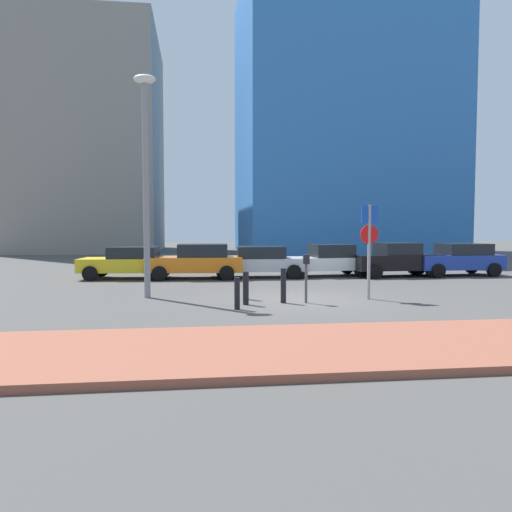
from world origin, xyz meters
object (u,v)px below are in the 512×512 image
(parked_car_black, at_px, (396,260))
(traffic_bollard_far, at_px, (283,286))
(traffic_bollard_mid, at_px, (246,288))
(parked_car_blue, at_px, (458,259))
(parked_car_silver, at_px, (258,261))
(parking_meter, at_px, (306,272))
(traffic_bollard_edge, at_px, (246,286))
(parked_car_orange, at_px, (197,261))
(street_lamp, at_px, (146,168))
(parked_car_yellow, at_px, (129,262))
(traffic_bollard_near, at_px, (237,293))
(parked_car_white, at_px, (327,260))
(parking_sign_post, at_px, (369,240))

(parked_car_black, xyz_separation_m, traffic_bollard_far, (-6.62, -7.16, -0.26))
(traffic_bollard_mid, bearing_deg, parked_car_blue, 34.23)
(parked_car_silver, bearing_deg, parking_meter, -86.58)
(traffic_bollard_edge, bearing_deg, parking_meter, -28.99)
(parked_car_blue, height_order, traffic_bollard_edge, parked_car_blue)
(parked_car_orange, height_order, parked_car_blue, parked_car_orange)
(traffic_bollard_far, bearing_deg, parked_car_orange, 109.20)
(street_lamp, bearing_deg, parked_car_yellow, 102.93)
(street_lamp, bearing_deg, traffic_bollard_mid, -31.46)
(traffic_bollard_near, bearing_deg, parked_car_yellow, 115.15)
(parked_car_yellow, height_order, parked_car_white, parked_car_white)
(parked_car_orange, distance_m, parking_sign_post, 8.85)
(parked_car_yellow, height_order, traffic_bollard_near, parked_car_yellow)
(parked_car_silver, height_order, traffic_bollard_near, parked_car_silver)
(parked_car_orange, height_order, traffic_bollard_near, parked_car_orange)
(parked_car_blue, distance_m, traffic_bollard_mid, 13.12)
(parked_car_orange, distance_m, traffic_bollard_edge, 6.69)
(parking_meter, xyz_separation_m, traffic_bollard_far, (-0.68, 0.09, -0.42))
(parked_car_silver, xyz_separation_m, traffic_bollard_far, (-0.22, -7.51, -0.21))
(street_lamp, height_order, traffic_bollard_near, street_lamp)
(parked_car_orange, height_order, parking_meter, parked_car_orange)
(parking_sign_post, xyz_separation_m, traffic_bollard_edge, (-3.86, 0.44, -1.45))
(parked_car_black, relative_size, parked_car_blue, 1.01)
(parked_car_silver, distance_m, parked_car_blue, 9.47)
(parked_car_orange, height_order, parking_sign_post, parking_sign_post)
(parking_sign_post, xyz_separation_m, traffic_bollard_near, (-4.30, -1.41, -1.43))
(parked_car_white, height_order, traffic_bollard_near, parked_car_white)
(parked_car_silver, relative_size, parked_car_blue, 1.12)
(parked_car_black, xyz_separation_m, traffic_bollard_edge, (-7.66, -6.30, -0.36))
(parking_meter, xyz_separation_m, traffic_bollard_mid, (-1.83, -0.11, -0.45))
(parking_sign_post, bearing_deg, traffic_bollard_mid, -171.19)
(street_lamp, height_order, traffic_bollard_far, street_lamp)
(parked_car_yellow, distance_m, parking_sign_post, 11.15)
(parked_car_orange, bearing_deg, parked_car_white, 2.95)
(parking_sign_post, bearing_deg, parked_car_white, 84.95)
(parked_car_yellow, bearing_deg, parked_car_silver, -1.75)
(parked_car_black, distance_m, traffic_bollard_near, 11.50)
(parked_car_blue, bearing_deg, parking_meter, -141.10)
(parking_meter, relative_size, traffic_bollard_mid, 1.50)
(parked_car_white, xyz_separation_m, parking_sign_post, (-0.64, -7.26, 1.13))
(traffic_bollard_mid, bearing_deg, parked_car_white, 59.61)
(parked_car_blue, relative_size, traffic_bollard_edge, 4.85)
(parked_car_yellow, xyz_separation_m, traffic_bollard_mid, (4.40, -7.89, -0.26))
(parked_car_orange, distance_m, parked_car_blue, 12.25)
(parked_car_yellow, bearing_deg, traffic_bollard_far, -54.14)
(parked_car_white, height_order, traffic_bollard_mid, parked_car_white)
(street_lamp, bearing_deg, parking_sign_post, -9.95)
(parking_meter, bearing_deg, traffic_bollard_near, -157.28)
(parked_car_blue, bearing_deg, parked_car_yellow, 178.10)
(parked_car_orange, xyz_separation_m, traffic_bollard_near, (1.08, -8.36, -0.35))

